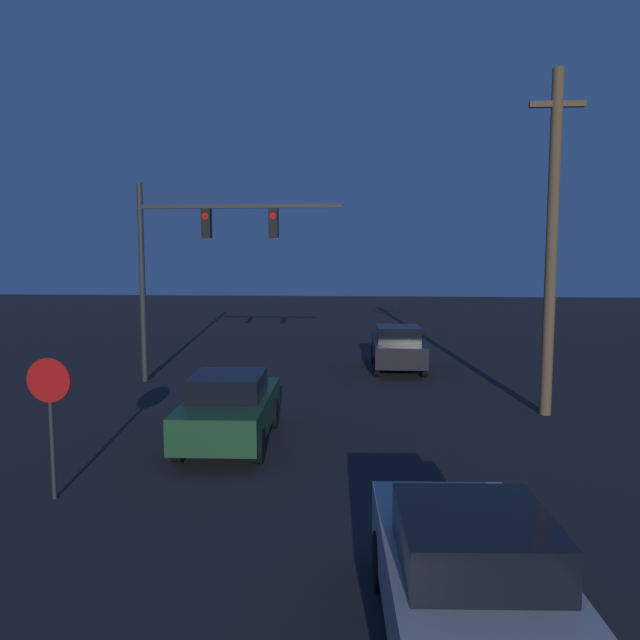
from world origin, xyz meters
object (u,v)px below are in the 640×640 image
car_near (470,580)px  stop_sign (50,401)px  car_mid (230,408)px  traffic_signal_mast (194,248)px  utility_pole (552,241)px  car_far (398,348)px

car_near → stop_sign: 7.18m
car_mid → traffic_signal_mast: bearing=109.4°
car_mid → utility_pole: size_ratio=0.49×
car_near → car_mid: 7.79m
car_far → traffic_signal_mast: bearing=-159.7°
car_near → utility_pole: bearing=67.2°
stop_sign → utility_pole: size_ratio=0.28×
utility_pole → stop_sign: bearing=-147.3°
car_near → traffic_signal_mast: bearing=113.0°
traffic_signal_mast → car_mid: bearing=-68.6°
traffic_signal_mast → stop_sign: size_ratio=2.68×
car_mid → traffic_signal_mast: traffic_signal_mast is taller
stop_sign → utility_pole: (9.64, 6.19, 2.69)m
car_far → stop_sign: stop_sign is taller
car_near → car_far: same height
car_near → car_far: bearing=86.7°
car_near → traffic_signal_mast: 14.90m
car_far → traffic_signal_mast: 7.73m
traffic_signal_mast → car_near: bearing=-63.8°
car_near → car_mid: same height
utility_pole → traffic_signal_mast: bearing=161.6°
car_far → utility_pole: (3.42, -5.83, 3.57)m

